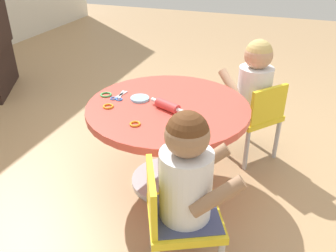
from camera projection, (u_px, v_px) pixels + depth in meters
ground_plane at (168, 182)px, 2.16m from camera, size 10.00×10.00×0.00m
craft_table at (168, 125)px, 1.96m from camera, size 0.88×0.88×0.52m
child_chair_left at (176, 217)px, 1.46m from camera, size 0.40×0.40×0.54m
seated_child_left at (187, 172)px, 1.36m from camera, size 0.39×0.43×0.51m
child_chair_right at (255, 116)px, 2.25m from camera, size 0.42×0.42×0.54m
seated_child_right at (255, 81)px, 2.17m from camera, size 0.43×0.44×0.51m
rolling_pin at (168, 106)px, 1.84m from camera, size 0.11×0.22×0.05m
craft_scissors at (118, 97)px, 1.99m from camera, size 0.13×0.07×0.01m
playdough_blob_0 at (140, 98)px, 1.96m from camera, size 0.10×0.10×0.01m
cookie_cutter_0 at (106, 95)px, 2.01m from camera, size 0.07×0.07×0.01m
cookie_cutter_1 at (108, 106)px, 1.88m from camera, size 0.06×0.06×0.01m
cookie_cutter_2 at (135, 124)px, 1.71m from camera, size 0.05×0.05×0.01m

